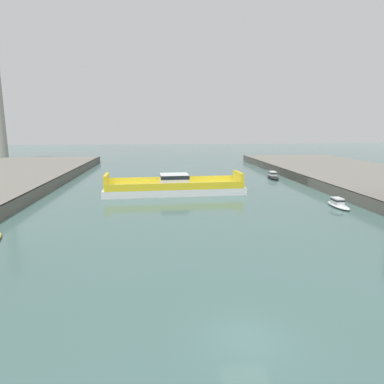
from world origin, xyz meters
name	(u,v)px	position (x,y,z in m)	size (l,w,h in m)	color
ground_plane	(248,340)	(0.00, 0.00, 0.00)	(400.00, 400.00, 0.00)	#476B66
chain_ferry	(174,187)	(-1.96, 38.89, 0.98)	(22.81, 8.03, 3.30)	silver
moored_boat_near_right	(273,176)	(19.41, 52.69, 0.54)	(2.27, 6.36, 1.46)	black
moored_boat_mid_right	(338,204)	(19.59, 26.89, 0.45)	(1.66, 5.03, 1.22)	white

